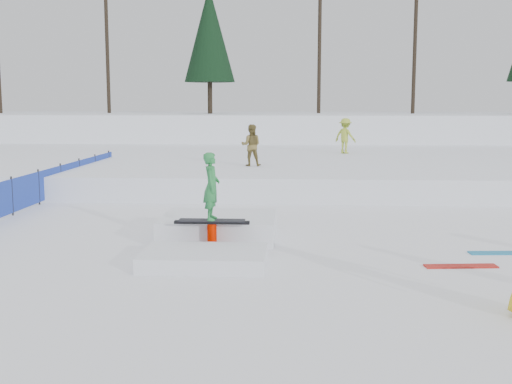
# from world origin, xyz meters

# --- Properties ---
(ground) EXTENTS (120.00, 120.00, 0.00)m
(ground) POSITION_xyz_m (0.00, 0.00, 0.00)
(ground) COLOR white
(snow_berm) EXTENTS (60.00, 14.00, 2.40)m
(snow_berm) POSITION_xyz_m (0.00, 30.00, 1.20)
(snow_berm) COLOR white
(snow_berm) RESTS_ON ground
(snow_midrise) EXTENTS (50.00, 18.00, 0.80)m
(snow_midrise) POSITION_xyz_m (0.00, 16.00, 0.40)
(snow_midrise) COLOR white
(snow_midrise) RESTS_ON ground
(safety_fence) EXTENTS (0.05, 16.00, 1.10)m
(safety_fence) POSITION_xyz_m (-6.50, 6.60, 0.55)
(safety_fence) COLOR #1E38A0
(safety_fence) RESTS_ON ground
(treeline) EXTENTS (40.24, 4.22, 10.50)m
(treeline) POSITION_xyz_m (6.18, 28.28, 7.45)
(treeline) COLOR black
(treeline) RESTS_ON snow_berm
(walker_olive) EXTENTS (0.75, 0.59, 1.54)m
(walker_olive) POSITION_xyz_m (-0.21, 11.02, 1.57)
(walker_olive) COLOR brown
(walker_olive) RESTS_ON snow_midrise
(walker_ygreen) EXTENTS (1.20, 1.09, 1.61)m
(walker_ygreen) POSITION_xyz_m (3.72, 17.04, 1.61)
(walker_ygreen) COLOR #A5BB37
(walker_ygreen) RESTS_ON snow_midrise
(loose_board_red) EXTENTS (1.42, 0.42, 0.03)m
(loose_board_red) POSITION_xyz_m (4.60, -0.33, 0.01)
(loose_board_red) COLOR #AF1D16
(loose_board_red) RESTS_ON ground
(loose_board_teal) EXTENTS (1.42, 0.38, 0.03)m
(loose_board_teal) POSITION_xyz_m (5.76, 0.83, 0.01)
(loose_board_teal) COLOR teal
(loose_board_teal) RESTS_ON ground
(jib_rail_feature) EXTENTS (2.60, 4.40, 2.11)m
(jib_rail_feature) POSITION_xyz_m (-0.36, 1.25, 0.30)
(jib_rail_feature) COLOR white
(jib_rail_feature) RESTS_ON ground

